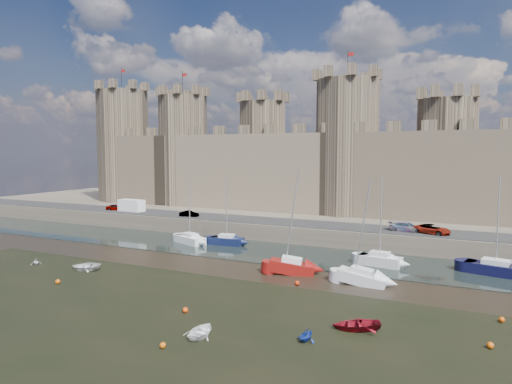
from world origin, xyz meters
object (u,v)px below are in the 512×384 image
sailboat_0 (190,239)px  sailboat_2 (380,259)px  car_1 (189,214)px  sailboat_5 (362,277)px  sailboat_1 (227,240)px  car_3 (432,229)px  car_2 (407,227)px  van (131,206)px  car_0 (116,207)px  sailboat_4 (292,266)px  sailboat_3 (496,268)px

sailboat_0 → sailboat_2: size_ratio=0.92×
car_1 → sailboat_5: 37.11m
sailboat_1 → car_3: bearing=10.3°
car_1 → sailboat_2: bearing=-113.1°
car_3 → sailboat_5: sailboat_5 is taller
car_2 → van: size_ratio=0.92×
car_0 → sailboat_5: bearing=-128.2°
car_1 → sailboat_4: 30.04m
car_2 → sailboat_1: 24.86m
sailboat_3 → sailboat_2: bearing=-160.1°
car_1 → sailboat_1: size_ratio=0.33×
car_0 → van: (3.60, 0.11, 0.50)m
car_0 → sailboat_5: size_ratio=0.33×
car_3 → van: 50.89m
car_2 → car_1: bearing=95.4°
car_1 → sailboat_5: size_ratio=0.30×
car_1 → sailboat_1: 13.00m
sailboat_0 → car_1: bearing=145.0°
car_3 → sailboat_5: (-4.99, -18.16, -2.40)m
car_0 → car_3: 54.48m
sailboat_1 → sailboat_5: (21.72, -10.81, -0.01)m
car_3 → sailboat_3: sailboat_3 is taller
sailboat_4 → car_1: bearing=129.7°
sailboat_4 → sailboat_5: bearing=-21.5°
van → sailboat_5: 49.61m
sailboat_2 → sailboat_0: bearing=-174.1°
car_3 → sailboat_1: (-26.71, -7.35, -2.39)m
car_1 → van: size_ratio=0.64×
car_0 → sailboat_5: 52.89m
car_3 → sailboat_1: 27.81m
sailboat_1 → sailboat_3: 33.99m
sailboat_1 → car_2: bearing=13.3°
van → sailboat_1: 25.56m
van → sailboat_5: size_ratio=0.47×
sailboat_2 → sailboat_4: sailboat_4 is taller
sailboat_3 → sailboat_0: bearing=-166.7°
car_1 → sailboat_3: size_ratio=0.30×
car_1 → van: bearing=77.7°
car_2 → sailboat_4: (-9.58, -17.92, -2.34)m
sailboat_4 → sailboat_1: bearing=127.6°
car_3 → sailboat_4: bearing=162.6°
sailboat_3 → sailboat_5: (-12.24, -9.64, -0.06)m
sailboat_2 → van: bearing=175.4°
van → sailboat_3: bearing=-4.7°
car_0 → sailboat_2: 50.85m
car_1 → sailboat_0: size_ratio=0.33×
car_3 → sailboat_2: sailboat_2 is taller
sailboat_1 → sailboat_2: (21.95, -2.67, 0.06)m
sailboat_0 → sailboat_3: 39.22m
car_1 → car_3: 37.65m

